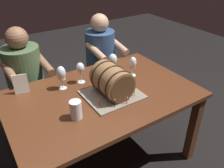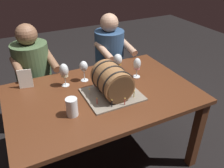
{
  "view_description": "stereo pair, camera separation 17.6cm",
  "coord_description": "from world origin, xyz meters",
  "px_view_note": "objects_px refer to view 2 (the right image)",
  "views": [
    {
      "loc": [
        -0.77,
        -1.33,
        1.73
      ],
      "look_at": [
        0.05,
        -0.06,
        0.83
      ],
      "focal_mm": 37.11,
      "sensor_mm": 36.0,
      "label": 1
    },
    {
      "loc": [
        -0.62,
        -1.42,
        1.73
      ],
      "look_at": [
        0.05,
        -0.06,
        0.83
      ],
      "focal_mm": 37.11,
      "sensor_mm": 36.0,
      "label": 2
    }
  ],
  "objects_px": {
    "wine_glass_rose": "(137,65)",
    "barrel_cake": "(112,82)",
    "wine_glass_amber": "(118,60)",
    "beer_pint": "(72,108)",
    "wine_glass_white": "(64,71)",
    "person_seated_left": "(36,84)",
    "wine_glass_empty": "(84,67)",
    "menu_card": "(25,79)",
    "dining_table": "(103,102)",
    "person_seated_right": "(110,68)"
  },
  "relations": [
    {
      "from": "wine_glass_white",
      "to": "wine_glass_rose",
      "type": "distance_m",
      "value": 0.62
    },
    {
      "from": "menu_card",
      "to": "dining_table",
      "type": "bearing_deg",
      "value": -20.9
    },
    {
      "from": "wine_glass_empty",
      "to": "person_seated_left",
      "type": "height_order",
      "value": "person_seated_left"
    },
    {
      "from": "wine_glass_empty",
      "to": "wine_glass_rose",
      "type": "height_order",
      "value": "wine_glass_empty"
    },
    {
      "from": "person_seated_left",
      "to": "wine_glass_rose",
      "type": "bearing_deg",
      "value": -38.21
    },
    {
      "from": "barrel_cake",
      "to": "menu_card",
      "type": "height_order",
      "value": "barrel_cake"
    },
    {
      "from": "wine_glass_empty",
      "to": "person_seated_right",
      "type": "distance_m",
      "value": 0.76
    },
    {
      "from": "wine_glass_rose",
      "to": "menu_card",
      "type": "distance_m",
      "value": 0.94
    },
    {
      "from": "dining_table",
      "to": "wine_glass_white",
      "type": "distance_m",
      "value": 0.4
    },
    {
      "from": "dining_table",
      "to": "wine_glass_rose",
      "type": "relative_size",
      "value": 8.12
    },
    {
      "from": "barrel_cake",
      "to": "person_seated_right",
      "type": "relative_size",
      "value": 0.37
    },
    {
      "from": "beer_pint",
      "to": "person_seated_right",
      "type": "relative_size",
      "value": 0.12
    },
    {
      "from": "barrel_cake",
      "to": "wine_glass_empty",
      "type": "distance_m",
      "value": 0.33
    },
    {
      "from": "wine_glass_empty",
      "to": "person_seated_right",
      "type": "xyz_separation_m",
      "value": [
        0.47,
        0.48,
        -0.34
      ]
    },
    {
      "from": "beer_pint",
      "to": "person_seated_left",
      "type": "xyz_separation_m",
      "value": [
        -0.11,
        0.89,
        -0.26
      ]
    },
    {
      "from": "wine_glass_rose",
      "to": "beer_pint",
      "type": "distance_m",
      "value": 0.73
    },
    {
      "from": "wine_glass_white",
      "to": "wine_glass_empty",
      "type": "distance_m",
      "value": 0.17
    },
    {
      "from": "wine_glass_white",
      "to": "person_seated_left",
      "type": "bearing_deg",
      "value": 110.7
    },
    {
      "from": "beer_pint",
      "to": "person_seated_left",
      "type": "relative_size",
      "value": 0.12
    },
    {
      "from": "beer_pint",
      "to": "menu_card",
      "type": "bearing_deg",
      "value": 113.43
    },
    {
      "from": "person_seated_right",
      "to": "wine_glass_empty",
      "type": "bearing_deg",
      "value": -134.64
    },
    {
      "from": "dining_table",
      "to": "beer_pint",
      "type": "xyz_separation_m",
      "value": [
        -0.3,
        -0.17,
        0.16
      ]
    },
    {
      "from": "wine_glass_rose",
      "to": "menu_card",
      "type": "bearing_deg",
      "value": 164.7
    },
    {
      "from": "wine_glass_amber",
      "to": "wine_glass_white",
      "type": "bearing_deg",
      "value": -177.05
    },
    {
      "from": "dining_table",
      "to": "person_seated_left",
      "type": "distance_m",
      "value": 0.84
    },
    {
      "from": "wine_glass_rose",
      "to": "person_seated_right",
      "type": "height_order",
      "value": "person_seated_right"
    },
    {
      "from": "wine_glass_empty",
      "to": "person_seated_left",
      "type": "xyz_separation_m",
      "value": [
        -0.36,
        0.48,
        -0.33
      ]
    },
    {
      "from": "wine_glass_rose",
      "to": "person_seated_left",
      "type": "xyz_separation_m",
      "value": [
        -0.79,
        0.62,
        -0.32
      ]
    },
    {
      "from": "wine_glass_rose",
      "to": "wine_glass_amber",
      "type": "height_order",
      "value": "wine_glass_rose"
    },
    {
      "from": "wine_glass_white",
      "to": "person_seated_left",
      "type": "xyz_separation_m",
      "value": [
        -0.18,
        0.49,
        -0.33
      ]
    },
    {
      "from": "wine_glass_amber",
      "to": "person_seated_left",
      "type": "relative_size",
      "value": 0.15
    },
    {
      "from": "wine_glass_amber",
      "to": "person_seated_left",
      "type": "distance_m",
      "value": 0.89
    },
    {
      "from": "barrel_cake",
      "to": "beer_pint",
      "type": "distance_m",
      "value": 0.37
    },
    {
      "from": "wine_glass_rose",
      "to": "barrel_cake",
      "type": "bearing_deg",
      "value": -152.8
    },
    {
      "from": "wine_glass_white",
      "to": "beer_pint",
      "type": "bearing_deg",
      "value": -99.98
    },
    {
      "from": "menu_card",
      "to": "person_seated_left",
      "type": "relative_size",
      "value": 0.14
    },
    {
      "from": "wine_glass_amber",
      "to": "beer_pint",
      "type": "distance_m",
      "value": 0.72
    },
    {
      "from": "barrel_cake",
      "to": "wine_glass_amber",
      "type": "height_order",
      "value": "barrel_cake"
    },
    {
      "from": "wine_glass_rose",
      "to": "person_seated_right",
      "type": "xyz_separation_m",
      "value": [
        0.04,
        0.62,
        -0.33
      ]
    },
    {
      "from": "wine_glass_white",
      "to": "person_seated_left",
      "type": "height_order",
      "value": "person_seated_left"
    },
    {
      "from": "person_seated_right",
      "to": "barrel_cake",
      "type": "bearing_deg",
      "value": -114.64
    },
    {
      "from": "wine_glass_empty",
      "to": "wine_glass_amber",
      "type": "relative_size",
      "value": 1.04
    },
    {
      "from": "wine_glass_white",
      "to": "wine_glass_amber",
      "type": "xyz_separation_m",
      "value": [
        0.5,
        0.03,
        -0.02
      ]
    },
    {
      "from": "dining_table",
      "to": "wine_glass_empty",
      "type": "bearing_deg",
      "value": 103.41
    },
    {
      "from": "beer_pint",
      "to": "menu_card",
      "type": "height_order",
      "value": "menu_card"
    },
    {
      "from": "wine_glass_empty",
      "to": "beer_pint",
      "type": "height_order",
      "value": "wine_glass_empty"
    },
    {
      "from": "dining_table",
      "to": "wine_glass_rose",
      "type": "bearing_deg",
      "value": 15.25
    },
    {
      "from": "wine_glass_empty",
      "to": "person_seated_left",
      "type": "relative_size",
      "value": 0.16
    },
    {
      "from": "wine_glass_empty",
      "to": "dining_table",
      "type": "bearing_deg",
      "value": -76.59
    },
    {
      "from": "dining_table",
      "to": "person_seated_right",
      "type": "relative_size",
      "value": 1.29
    }
  ]
}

